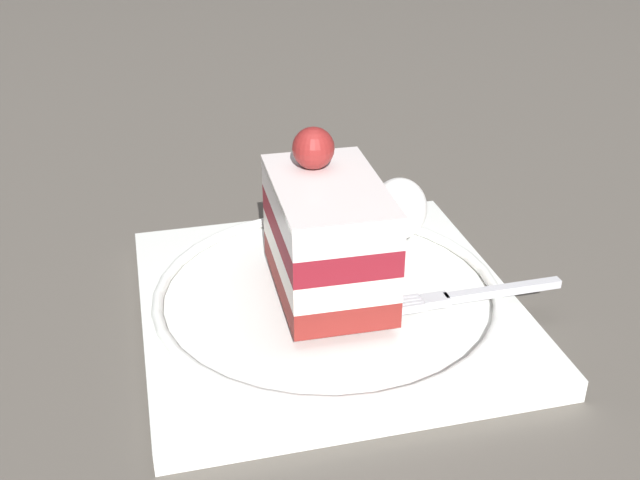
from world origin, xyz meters
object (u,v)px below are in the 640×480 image
object	(u,v)px
dessert_plate	(320,298)
whipped_cream_dollop	(399,209)
fork	(465,296)
cake_slice	(318,232)

from	to	relation	value
dessert_plate	whipped_cream_dollop	distance (m)	0.08
dessert_plate	whipped_cream_dollop	world-z (taller)	whipped_cream_dollop
dessert_plate	fork	xyz separation A→B (m)	(0.05, 0.07, 0.01)
cake_slice	fork	size ratio (longest dim) A/B	0.94
whipped_cream_dollop	cake_slice	bearing A→B (deg)	-61.86
whipped_cream_dollop	dessert_plate	bearing A→B (deg)	-61.60
dessert_plate	whipped_cream_dollop	xyz separation A→B (m)	(-0.04, 0.07, 0.03)
dessert_plate	cake_slice	distance (m)	0.05
cake_slice	whipped_cream_dollop	size ratio (longest dim) A/B	2.58
cake_slice	whipped_cream_dollop	distance (m)	0.08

